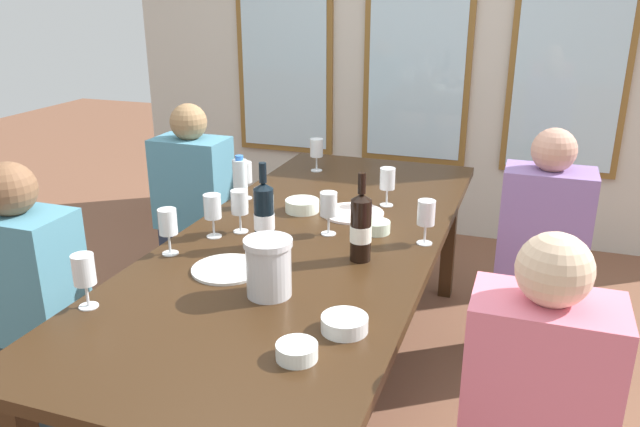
{
  "coord_description": "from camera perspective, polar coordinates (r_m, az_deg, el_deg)",
  "views": [
    {
      "loc": [
        0.8,
        -2.18,
        1.67
      ],
      "look_at": [
        0.0,
        0.13,
        0.79
      ],
      "focal_mm": 35.48,
      "sensor_mm": 36.0,
      "label": 1
    }
  ],
  "objects": [
    {
      "name": "wine_glass_6",
      "position": [
        2.48,
        -9.67,
        0.45
      ],
      "size": [
        0.07,
        0.07,
        0.17
      ],
      "color": "white",
      "rests_on": "dining_table"
    },
    {
      "name": "water_bottle",
      "position": [
        2.8,
        -7.2,
        2.7
      ],
      "size": [
        0.06,
        0.06,
        0.24
      ],
      "color": "white",
      "rests_on": "dining_table"
    },
    {
      "name": "wine_glass_4",
      "position": [
        2.04,
        -20.53,
        -4.88
      ],
      "size": [
        0.07,
        0.07,
        0.17
      ],
      "color": "white",
      "rests_on": "dining_table"
    },
    {
      "name": "white_plate_1",
      "position": [
        2.22,
        -8.34,
        -4.98
      ],
      "size": [
        0.25,
        0.25,
        0.01
      ],
      "primitive_type": "cylinder",
      "color": "white",
      "rests_on": "dining_table"
    },
    {
      "name": "wine_glass_2",
      "position": [
        2.47,
        0.78,
        0.65
      ],
      "size": [
        0.07,
        0.07,
        0.17
      ],
      "color": "white",
      "rests_on": "dining_table"
    },
    {
      "name": "seated_person_2",
      "position": [
        3.46,
        -11.22,
        0.13
      ],
      "size": [
        0.38,
        0.24,
        1.11
      ],
      "color": "#272F44",
      "rests_on": "ground"
    },
    {
      "name": "wine_glass_7",
      "position": [
        3.35,
        -0.32,
        5.81
      ],
      "size": [
        0.07,
        0.07,
        0.17
      ],
      "color": "white",
      "rests_on": "dining_table"
    },
    {
      "name": "wine_glass_5",
      "position": [
        2.41,
        9.55,
        -0.13
      ],
      "size": [
        0.07,
        0.07,
        0.17
      ],
      "color": "white",
      "rests_on": "dining_table"
    },
    {
      "name": "dining_table",
      "position": [
        2.52,
        -0.95,
        -3.38
      ],
      "size": [
        1.01,
        2.46,
        0.74
      ],
      "color": "#362111",
      "rests_on": "ground"
    },
    {
      "name": "ground_plane",
      "position": [
        2.86,
        -0.87,
        -15.91
      ],
      "size": [
        12.0,
        12.0,
        0.0
      ],
      "primitive_type": "plane",
      "color": "brown"
    },
    {
      "name": "seated_person_3",
      "position": [
        3.01,
        19.26,
        -3.65
      ],
      "size": [
        0.38,
        0.24,
        1.11
      ],
      "color": "#31362D",
      "rests_on": "ground"
    },
    {
      "name": "back_wall_with_windows",
      "position": [
        4.38,
        9.01,
        16.75
      ],
      "size": [
        4.21,
        0.1,
        2.9
      ],
      "color": "beige",
      "rests_on": "ground"
    },
    {
      "name": "white_plate_0",
      "position": [
        2.73,
        2.98,
        0.04
      ],
      "size": [
        0.27,
        0.27,
        0.01
      ],
      "primitive_type": "cylinder",
      "color": "white",
      "rests_on": "dining_table"
    },
    {
      "name": "wine_bottle_0",
      "position": [
        2.36,
        -5.07,
        -0.15
      ],
      "size": [
        0.08,
        0.08,
        0.33
      ],
      "color": "black",
      "rests_on": "dining_table"
    },
    {
      "name": "wine_bottle_1",
      "position": [
        2.24,
        3.71,
        -1.23
      ],
      "size": [
        0.08,
        0.08,
        0.33
      ],
      "color": "black",
      "rests_on": "dining_table"
    },
    {
      "name": "wine_glass_0",
      "position": [
        2.35,
        -13.57,
        -0.83
      ],
      "size": [
        0.07,
        0.07,
        0.17
      ],
      "color": "white",
      "rests_on": "dining_table"
    },
    {
      "name": "tasting_bowl_3",
      "position": [
        1.83,
        2.22,
        -9.91
      ],
      "size": [
        0.14,
        0.14,
        0.05
      ],
      "primitive_type": "cylinder",
      "color": "white",
      "rests_on": "dining_table"
    },
    {
      "name": "wine_glass_8",
      "position": [
        2.82,
        6.1,
        3.06
      ],
      "size": [
        0.07,
        0.07,
        0.17
      ],
      "color": "white",
      "rests_on": "dining_table"
    },
    {
      "name": "seated_person_0",
      "position": [
        2.59,
        -24.61,
        -8.37
      ],
      "size": [
        0.38,
        0.24,
        1.11
      ],
      "color": "#243137",
      "rests_on": "ground"
    },
    {
      "name": "tasting_bowl_1",
      "position": [
        2.76,
        -1.62,
        0.72
      ],
      "size": [
        0.15,
        0.15,
        0.05
      ],
      "primitive_type": "cylinder",
      "color": "white",
      "rests_on": "dining_table"
    },
    {
      "name": "tasting_bowl_2",
      "position": [
        2.53,
        5.08,
        -1.21
      ],
      "size": [
        0.11,
        0.11,
        0.05
      ],
      "primitive_type": "cylinder",
      "color": "white",
      "rests_on": "dining_table"
    },
    {
      "name": "metal_pitcher",
      "position": [
        2.0,
        -4.66,
        -4.83
      ],
      "size": [
        0.16,
        0.16,
        0.19
      ],
      "color": "silver",
      "rests_on": "dining_table"
    },
    {
      "name": "wine_glass_3",
      "position": [
        2.92,
        -6.81,
        3.63
      ],
      "size": [
        0.07,
        0.07,
        0.17
      ],
      "color": "white",
      "rests_on": "dining_table"
    },
    {
      "name": "wine_glass_1",
      "position": [
        2.52,
        -7.27,
        0.84
      ],
      "size": [
        0.07,
        0.07,
        0.17
      ],
      "color": "white",
      "rests_on": "dining_table"
    },
    {
      "name": "tasting_bowl_0",
      "position": [
        1.71,
        -2.1,
        -12.32
      ],
      "size": [
        0.11,
        0.11,
        0.04
      ],
      "primitive_type": "cylinder",
      "color": "white",
      "rests_on": "dining_table"
    }
  ]
}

